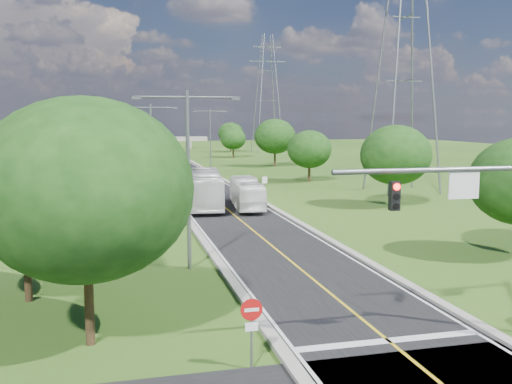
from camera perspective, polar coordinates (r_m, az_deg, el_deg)
ground at (r=80.51m, az=-6.71°, el=1.35°), size 260.00×260.00×0.00m
road at (r=86.43m, az=-7.21°, el=1.77°), size 8.00×150.00×0.06m
curb_left at (r=86.04m, az=-10.02°, el=1.75°), size 0.50×150.00×0.22m
curb_right at (r=87.01m, az=-4.43°, el=1.90°), size 0.50×150.00×0.22m
signal_mast at (r=23.16m, az=22.18°, el=-2.00°), size 8.54×0.33×7.20m
do_not_enter_left at (r=19.61m, az=-0.45°, el=-12.57°), size 0.76×0.11×2.50m
speed_limit_sign at (r=59.77m, az=0.86°, el=0.83°), size 0.55×0.09×2.40m
overpass at (r=159.87m, az=-10.32°, el=5.15°), size 30.00×3.00×3.20m
streetlight_near_left at (r=31.79m, az=-6.82°, el=2.81°), size 5.90×0.25×10.00m
streetlight_mid_left at (r=64.61m, az=-10.43°, el=5.07°), size 5.90×0.25×10.00m
streetlight_far_right at (r=98.76m, az=-4.60°, el=5.95°), size 5.90×0.25×10.00m
power_tower_near at (r=67.67m, az=14.64°, el=11.89°), size 9.00×6.40×28.00m
power_tower_far at (r=139.26m, az=1.13°, el=9.72°), size 9.00×6.40×28.00m
tree_la at (r=27.95m, az=-22.25°, el=0.27°), size 7.14×7.14×8.30m
tree_lb at (r=48.00m, az=-21.15°, el=2.35°), size 6.30×6.30×7.33m
tree_lc at (r=69.70m, az=-18.10°, el=4.69°), size 7.56×7.56×8.79m
tree_ld at (r=93.79m, az=-18.25°, el=4.92°), size 6.72×6.72×7.82m
tree_le at (r=117.61m, az=-16.14°, el=5.13°), size 5.88×5.88×6.84m
tree_lf at (r=21.64m, az=-16.75°, el=0.23°), size 7.98×7.98×9.28m
tree_rb at (r=55.91m, az=13.78°, el=3.61°), size 6.72×6.72×7.82m
tree_rc at (r=75.76m, az=5.37°, el=4.27°), size 5.88×5.88×6.84m
tree_rd at (r=99.21m, az=1.90°, el=5.58°), size 7.14×7.14×8.30m
tree_re at (r=121.99m, az=-2.30°, el=5.34°), size 5.46×5.46×6.35m
tree_rf at (r=142.26m, az=-2.54°, el=5.89°), size 6.30×6.30×7.33m
bus_outbound at (r=53.41m, az=-0.93°, el=-0.14°), size 3.36×10.08×2.76m
bus_inbound at (r=54.28m, az=-5.05°, el=0.32°), size 4.42×12.61×3.44m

